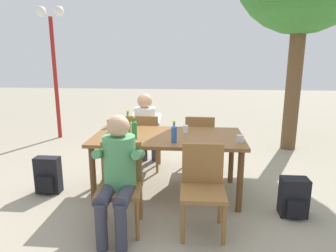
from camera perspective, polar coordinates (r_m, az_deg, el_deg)
The scene contains 20 objects.
ground_plane at distance 4.03m, azimuth 0.00°, elevation -12.39°, with size 24.00×24.00×0.00m, color gray.
dining_table at distance 3.78m, azimuth 0.00°, elevation -3.01°, with size 1.84×0.97×0.77m.
chair_far_left at distance 4.63m, azimuth -4.28°, elevation -2.49°, with size 0.45×0.45×0.87m.
chair_near_left at distance 3.18m, azimuth -8.87°, elevation -10.13°, with size 0.48×0.48×0.87m.
chair_near_right at distance 3.10m, azimuth 6.51°, elevation -10.69°, with size 0.45×0.45×0.87m.
chair_far_right at distance 4.58m, azimuth 5.94°, elevation -2.72°, with size 0.46×0.46×0.87m.
person_in_white_shirt at distance 4.70m, azimuth -4.13°, elevation -0.17°, with size 0.47×0.62×1.18m.
person_in_plaid_shirt at distance 3.02m, azimuth -9.34°, elevation -8.03°, with size 0.47×0.62×1.18m.
bottle_olive at distance 3.89m, azimuth -7.49°, elevation 0.54°, with size 0.06×0.06×0.29m.
bottle_amber at distance 3.58m, azimuth -8.48°, elevation -0.96°, with size 0.06×0.06×0.24m.
bottle_blue at distance 3.44m, azimuth 1.13°, elevation -1.35°, with size 0.06×0.06×0.25m.
bottle_green at distance 3.60m, azimuth -6.32°, elevation -0.59°, with size 0.06×0.06×0.28m.
cup_steel at distance 3.54m, azimuth 13.31°, elevation -2.37°, with size 0.08×0.08×0.09m, color #B2B7BC.
cup_white at distance 4.06m, azimuth -7.22°, elevation -0.06°, with size 0.07×0.07×0.10m, color white.
cup_glass at distance 3.89m, azimuth 3.33°, elevation -0.55°, with size 0.07×0.07×0.10m, color silver.
cup_terracotta at distance 4.22m, azimuth -10.82°, elevation 0.48°, with size 0.08×0.08×0.12m, color #BC6B47.
table_knife at distance 3.96m, azimuth -10.97°, elevation -1.20°, with size 0.03×0.24×0.01m.
backpack_by_near_side at distance 3.70m, azimuth 22.47°, elevation -12.32°, with size 0.29×0.25×0.43m.
backpack_by_far_side at distance 4.24m, azimuth -21.54°, elevation -8.67°, with size 0.31×0.21×0.47m.
lamp_post at distance 6.76m, azimuth -20.75°, elevation 13.81°, with size 0.56×0.20×2.67m.
Camera 1 is at (0.30, -3.62, 1.74)m, focal length 32.61 mm.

